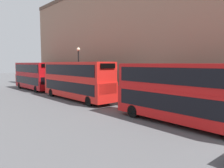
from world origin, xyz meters
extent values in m
cube|color=red|center=(1.60, 4.97, 1.37)|extent=(2.55, 10.54, 2.05)
cube|color=red|center=(1.60, 4.97, 3.30)|extent=(2.50, 10.33, 1.80)
cube|color=black|center=(1.60, 4.97, 1.62)|extent=(2.59, 9.69, 1.15)
cube|color=black|center=(1.60, 4.97, 3.39)|extent=(2.59, 9.69, 1.08)
cylinder|color=black|center=(0.48, 8.63, 0.50)|extent=(0.30, 1.00, 1.00)
cylinder|color=black|center=(2.73, 8.63, 0.50)|extent=(0.30, 1.00, 1.00)
cube|color=red|center=(1.60, 18.72, 1.36)|extent=(2.55, 11.44, 2.02)
cube|color=red|center=(1.60, 18.72, 3.37)|extent=(2.50, 11.21, 1.98)
cube|color=black|center=(1.60, 18.72, 1.60)|extent=(2.59, 10.53, 1.13)
cube|color=black|center=(1.60, 18.72, 3.46)|extent=(2.59, 10.53, 1.19)
cube|color=black|center=(1.60, 13.03, 1.77)|extent=(2.17, 0.06, 1.01)
cube|color=black|center=(1.60, 13.03, 3.96)|extent=(1.78, 0.06, 0.48)
cylinder|color=black|center=(0.48, 14.60, 0.50)|extent=(0.30, 1.00, 1.00)
cylinder|color=black|center=(2.73, 14.60, 0.50)|extent=(0.30, 1.00, 1.00)
cylinder|color=black|center=(0.48, 22.84, 0.50)|extent=(0.30, 1.00, 1.00)
cylinder|color=black|center=(2.73, 22.84, 0.50)|extent=(0.30, 1.00, 1.00)
cube|color=#A80F14|center=(1.60, 31.38, 1.35)|extent=(2.55, 10.26, 2.01)
cube|color=#A80F14|center=(1.60, 31.38, 3.33)|extent=(2.50, 10.05, 1.95)
cube|color=black|center=(1.60, 31.38, 1.59)|extent=(2.59, 9.44, 1.12)
cube|color=black|center=(1.60, 31.38, 3.43)|extent=(2.59, 9.44, 1.17)
cube|color=black|center=(1.60, 26.28, 1.75)|extent=(2.17, 0.06, 1.00)
cube|color=black|center=(1.60, 26.28, 3.91)|extent=(1.78, 0.06, 0.47)
cylinder|color=black|center=(0.48, 27.85, 0.50)|extent=(0.30, 1.00, 1.00)
cylinder|color=black|center=(2.73, 27.85, 0.50)|extent=(0.30, 1.00, 1.00)
cylinder|color=black|center=(0.48, 34.91, 0.50)|extent=(0.30, 1.00, 1.00)
cylinder|color=black|center=(2.73, 34.91, 0.50)|extent=(0.30, 1.00, 1.00)
cylinder|color=black|center=(3.40, 21.07, 2.88)|extent=(0.18, 0.18, 5.76)
sphere|color=beige|center=(3.40, 21.07, 5.98)|extent=(0.44, 0.44, 0.44)
camera|label=1|loc=(-11.65, -2.88, 4.21)|focal=35.00mm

